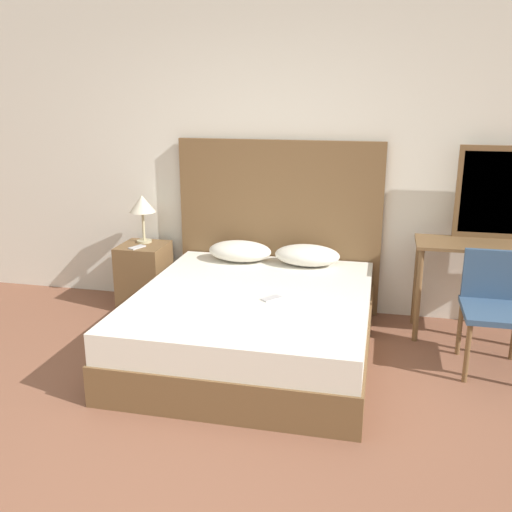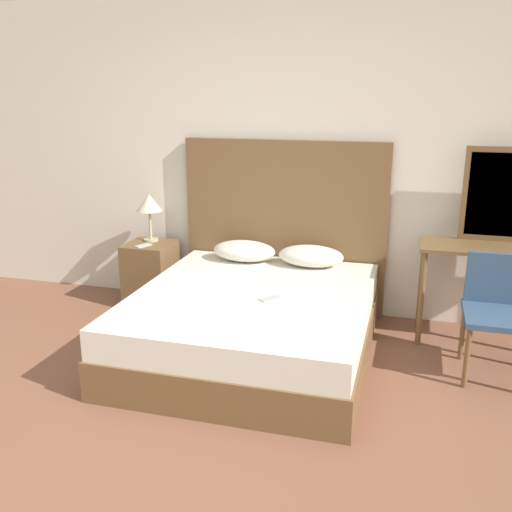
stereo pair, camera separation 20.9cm
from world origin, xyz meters
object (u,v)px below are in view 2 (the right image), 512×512
(nightstand, at_px, (151,274))
(vanity_desk, at_px, (493,265))
(table_lamp, at_px, (149,204))
(phone_on_nightstand, at_px, (143,246))
(bed, at_px, (252,324))
(chair, at_px, (497,307))
(phone_on_bed, at_px, (270,299))

(nightstand, xyz_separation_m, vanity_desk, (2.90, -0.06, 0.35))
(table_lamp, xyz_separation_m, phone_on_nightstand, (0.01, -0.19, -0.33))
(bed, xyz_separation_m, chair, (1.69, 0.20, 0.24))
(table_lamp, relative_size, phone_on_nightstand, 2.61)
(phone_on_bed, relative_size, table_lamp, 0.37)
(table_lamp, relative_size, chair, 0.52)
(table_lamp, bearing_deg, bed, -34.68)
(phone_on_bed, height_order, phone_on_nightstand, phone_on_nightstand)
(phone_on_bed, relative_size, chair, 0.19)
(bed, height_order, phone_on_nightstand, phone_on_nightstand)
(phone_on_nightstand, distance_m, vanity_desk, 2.90)
(table_lamp, relative_size, vanity_desk, 0.40)
(phone_on_nightstand, bearing_deg, phone_on_bed, -29.01)
(phone_on_nightstand, bearing_deg, chair, -8.85)
(phone_on_nightstand, bearing_deg, table_lamp, 94.06)
(vanity_desk, xyz_separation_m, chair, (-0.01, -0.50, -0.16))
(bed, xyz_separation_m, phone_on_bed, (0.16, -0.10, 0.25))
(vanity_desk, height_order, chair, chair)
(bed, relative_size, vanity_desk, 1.78)
(phone_on_bed, height_order, table_lamp, table_lamp)
(phone_on_nightstand, bearing_deg, bed, -28.40)
(bed, distance_m, nightstand, 1.41)
(vanity_desk, bearing_deg, table_lamp, 177.23)
(bed, xyz_separation_m, phone_on_nightstand, (-1.20, 0.65, 0.35))
(nightstand, xyz_separation_m, phone_on_nightstand, (-0.01, -0.11, 0.30))
(phone_on_bed, bearing_deg, bed, 146.55)
(nightstand, bearing_deg, phone_on_nightstand, -93.92)
(phone_on_bed, xyz_separation_m, chair, (1.54, 0.30, -0.01))
(phone_on_bed, xyz_separation_m, nightstand, (-1.35, 0.86, -0.20))
(bed, bearing_deg, chair, 6.64)
(table_lamp, height_order, phone_on_nightstand, table_lamp)
(phone_on_nightstand, xyz_separation_m, chair, (2.89, -0.45, -0.10))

